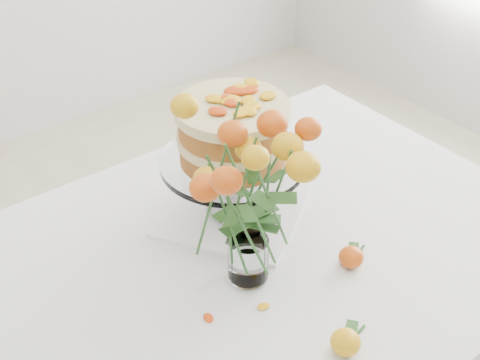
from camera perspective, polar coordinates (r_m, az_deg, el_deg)
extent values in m
cube|color=tan|center=(1.40, -1.04, -7.92)|extent=(1.40, 0.90, 0.04)
cylinder|color=tan|center=(2.17, 6.34, -2.91)|extent=(0.06, 0.06, 0.71)
cube|color=white|center=(1.38, -1.05, -7.22)|extent=(1.42, 0.92, 0.01)
cube|color=white|center=(1.76, -10.05, -1.55)|extent=(1.42, 0.01, 0.20)
cube|color=white|center=(1.87, 16.71, -0.21)|extent=(0.01, 0.92, 0.20)
cube|color=white|center=(1.51, -0.60, -2.67)|extent=(0.40, 0.40, 0.01)
cylinder|color=white|center=(1.46, -0.62, -0.27)|extent=(0.03, 0.03, 0.10)
cylinder|color=white|center=(1.43, -0.64, 1.60)|extent=(0.31, 0.31, 0.01)
cylinder|color=#B06627|center=(1.41, -0.64, 2.58)|extent=(0.28, 0.28, 0.04)
cylinder|color=beige|center=(1.39, -0.65, 3.71)|extent=(0.29, 0.29, 0.02)
cylinder|color=#B06627|center=(1.38, -0.66, 4.86)|extent=(0.28, 0.28, 0.04)
cylinder|color=beige|center=(1.36, -0.67, 6.08)|extent=(0.30, 0.30, 0.02)
cylinder|color=white|center=(1.35, 0.68, -8.29)|extent=(0.06, 0.06, 0.01)
cylinder|color=white|center=(1.31, 0.70, -6.70)|extent=(0.08, 0.08, 0.09)
ellipsoid|color=gold|center=(1.22, 8.99, -13.51)|extent=(0.05, 0.05, 0.05)
cylinder|color=#295923|center=(1.26, 9.81, -13.06)|extent=(0.06, 0.02, 0.01)
ellipsoid|color=#CB3909|center=(1.38, 9.46, -6.50)|extent=(0.05, 0.05, 0.04)
cylinder|color=#295923|center=(1.42, 10.01, -6.25)|extent=(0.06, 0.03, 0.01)
ellipsoid|color=#F8B40F|center=(1.27, -2.71, -11.69)|extent=(0.03, 0.02, 0.00)
ellipsoid|color=#F8B40F|center=(1.29, 2.01, -10.73)|extent=(0.03, 0.02, 0.00)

